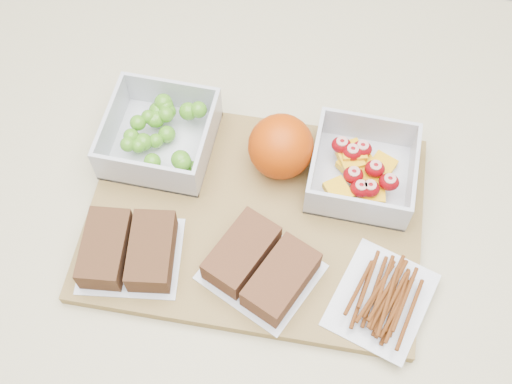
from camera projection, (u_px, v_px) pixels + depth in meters
ground at (251, 374)px, 1.62m from camera, size 4.00×4.00×0.00m
counter at (249, 317)px, 1.23m from camera, size 1.20×0.90×0.90m
cutting_board at (255, 218)px, 0.82m from camera, size 0.43×0.32×0.02m
grape_container at (161, 134)px, 0.84m from camera, size 0.14×0.14×0.06m
fruit_container at (362, 171)px, 0.82m from camera, size 0.13×0.13×0.05m
orange at (281, 147)px, 0.81m from camera, size 0.08×0.08×0.08m
sandwich_bag_left at (129, 250)px, 0.77m from camera, size 0.14×0.12×0.04m
sandwich_bag_center at (261, 266)px, 0.76m from camera, size 0.16×0.15×0.04m
pretzel_bag at (383, 296)px, 0.75m from camera, size 0.14×0.15×0.03m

